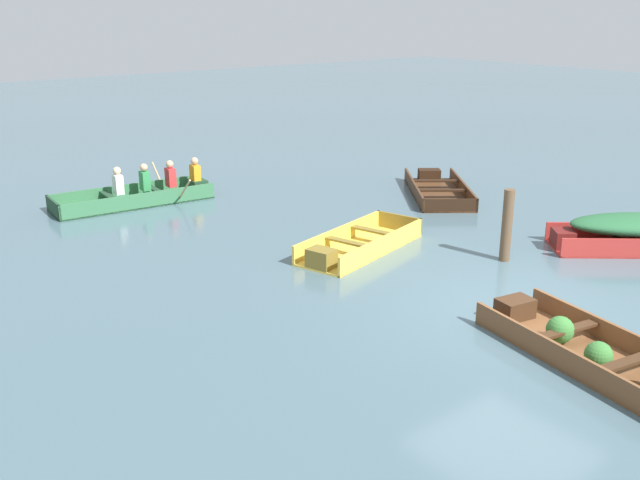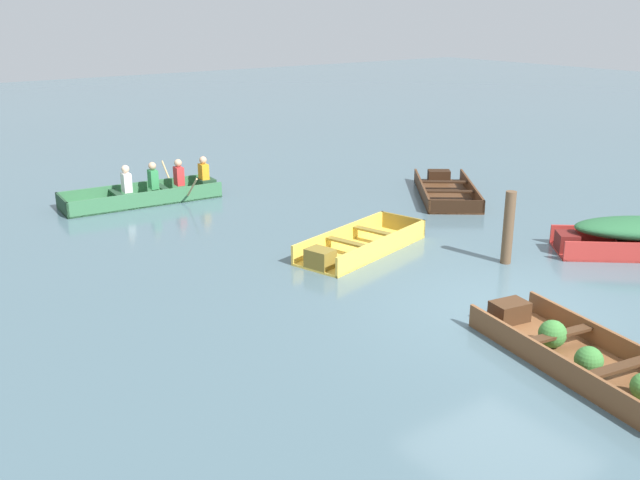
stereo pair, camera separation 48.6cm
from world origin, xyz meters
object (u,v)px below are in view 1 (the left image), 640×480
dinghy_wooden_brown_foreground (589,350)px  rowboat_green_with_crew (144,193)px  skiff_dark_varnish_mid_moored (437,189)px  mooring_post (507,226)px  skiff_red_far_moored (637,229)px  skiff_yellow_near_moored (357,246)px

dinghy_wooden_brown_foreground → rowboat_green_with_crew: rowboat_green_with_crew is taller
skiff_dark_varnish_mid_moored → rowboat_green_with_crew: (-6.00, 3.68, 0.13)m
dinghy_wooden_brown_foreground → skiff_dark_varnish_mid_moored: 8.67m
rowboat_green_with_crew → mooring_post: 8.46m
skiff_red_far_moored → mooring_post: mooring_post is taller
skiff_yellow_near_moored → skiff_dark_varnish_mid_moored: bearing=25.0°
dinghy_wooden_brown_foreground → skiff_dark_varnish_mid_moored: dinghy_wooden_brown_foreground is taller
skiff_yellow_near_moored → mooring_post: mooring_post is taller
skiff_dark_varnish_mid_moored → skiff_red_far_moored: size_ratio=1.06×
dinghy_wooden_brown_foreground → skiff_red_far_moored: bearing=22.5°
dinghy_wooden_brown_foreground → mooring_post: bearing=54.0°
skiff_dark_varnish_mid_moored → mooring_post: bearing=-123.0°
skiff_red_far_moored → dinghy_wooden_brown_foreground: bearing=-157.5°
dinghy_wooden_brown_foreground → skiff_yellow_near_moored: dinghy_wooden_brown_foreground is taller
skiff_red_far_moored → rowboat_green_with_crew: (-5.78, 8.91, -0.17)m
skiff_yellow_near_moored → skiff_red_far_moored: (4.22, -3.16, 0.27)m
skiff_dark_varnish_mid_moored → mooring_post: size_ratio=2.49×
skiff_yellow_near_moored → skiff_dark_varnish_mid_moored: 4.90m
skiff_yellow_near_moored → rowboat_green_with_crew: bearing=105.2°
skiff_yellow_near_moored → skiff_red_far_moored: bearing=-36.8°
mooring_post → rowboat_green_with_crew: bearing=113.4°
dinghy_wooden_brown_foreground → rowboat_green_with_crew: bearing=95.8°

